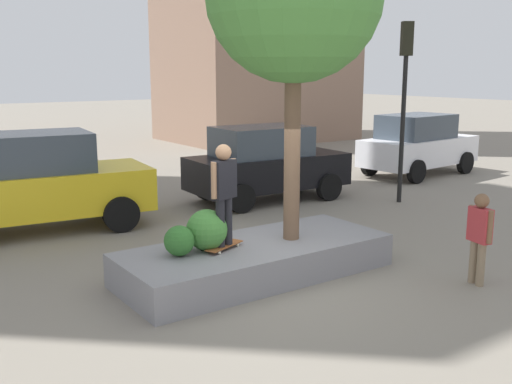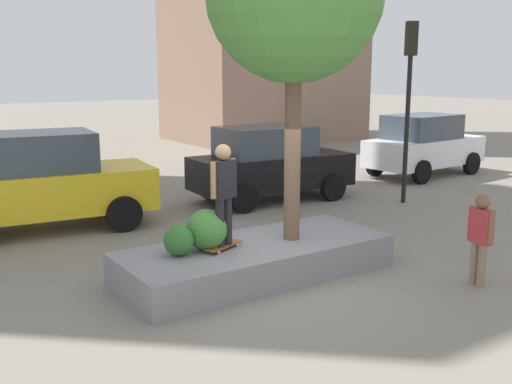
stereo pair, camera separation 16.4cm
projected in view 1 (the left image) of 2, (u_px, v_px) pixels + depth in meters
The scene contains 11 objects.
ground_plane at pixel (268, 282), 9.88m from camera, with size 120.00×120.00×0.00m, color gray.
planter_ledge at pixel (256, 259), 10.15m from camera, with size 4.71×1.89×0.57m, color gray.
boxwood_shrub at pixel (179, 241), 9.39m from camera, with size 0.49×0.49×0.49m, color #2D6628.
hedge_clump at pixel (207, 230), 9.68m from camera, with size 0.68×0.68×0.68m, color #3D7A33.
skateboard at pixel (224, 246), 9.76m from camera, with size 0.82×0.49×0.07m.
skateboarder at pixel (224, 188), 9.56m from camera, with size 0.55×0.32×1.67m.
taxi_cab at pixel (37, 181), 12.86m from camera, with size 4.84×2.62×2.16m.
sedan_parked at pixel (266, 163), 15.91m from camera, with size 4.42×2.22×2.01m.
police_car at pixel (418, 144), 19.86m from camera, with size 4.53×2.36×2.04m.
traffic_light_corner at pixel (405, 82), 15.27m from camera, with size 0.36×0.37×4.68m.
pedestrian_crossing at pixel (479, 232), 9.61m from camera, with size 0.26×0.51×1.53m.
Camera 1 is at (-5.54, -7.57, 3.46)m, focal length 41.56 mm.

